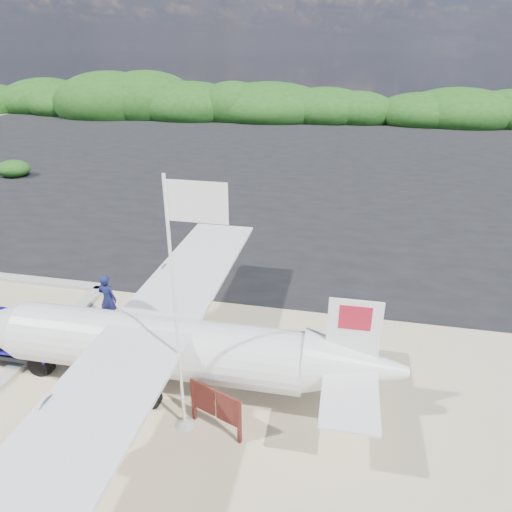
{
  "coord_description": "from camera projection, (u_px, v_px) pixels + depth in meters",
  "views": [
    {
      "loc": [
        5.02,
        -9.71,
        9.0
      ],
      "look_at": [
        1.86,
        5.43,
        1.9
      ],
      "focal_mm": 32.0,
      "sensor_mm": 36.0,
      "label": 1
    }
  ],
  "objects": [
    {
      "name": "ground",
      "position": [
        156.0,
        385.0,
        13.32
      ],
      "size": [
        160.0,
        160.0,
        0.0
      ],
      "primitive_type": "plane",
      "color": "beige"
    },
    {
      "name": "asphalt_apron",
      "position": [
        292.0,
        160.0,
        40.01
      ],
      "size": [
        90.0,
        50.0,
        0.04
      ],
      "primitive_type": null,
      "color": "#B2B2B2",
      "rests_on": "ground"
    },
    {
      "name": "vegetation_band",
      "position": [
        317.0,
        119.0,
        62.25
      ],
      "size": [
        124.0,
        8.0,
        4.4
      ],
      "primitive_type": null,
      "color": "#B2B2B2",
      "rests_on": "ground"
    },
    {
      "name": "baggage_cart",
      "position": [
        23.0,
        357.0,
        14.54
      ],
      "size": [
        3.13,
        1.81,
        1.55
      ],
      "primitive_type": null,
      "rotation": [
        0.0,
        0.0,
        -0.01
      ],
      "color": "#160CBF",
      "rests_on": "ground"
    },
    {
      "name": "flagpole",
      "position": [
        185.0,
        424.0,
        11.95
      ],
      "size": [
        1.34,
        0.57,
        6.69
      ],
      "primitive_type": null,
      "rotation": [
        0.0,
        0.0,
        -0.01
      ],
      "color": "white",
      "rests_on": "ground"
    },
    {
      "name": "signboard",
      "position": [
        217.0,
        430.0,
        11.77
      ],
      "size": [
        1.59,
        0.74,
        1.36
      ],
      "primitive_type": null,
      "rotation": [
        0.0,
        0.0,
        -0.37
      ],
      "color": "#5C201A",
      "rests_on": "ground"
    },
    {
      "name": "crew_a",
      "position": [
        108.0,
        299.0,
        16.02
      ],
      "size": [
        0.73,
        0.53,
        1.87
      ],
      "primitive_type": "imported",
      "rotation": [
        0.0,
        0.0,
        3.01
      ],
      "color": "#14194C",
      "rests_on": "ground"
    },
    {
      "name": "crew_b",
      "position": [
        175.0,
        268.0,
        18.64
      ],
      "size": [
        0.87,
        0.76,
        1.53
      ],
      "primitive_type": "imported",
      "rotation": [
        0.0,
        0.0,
        2.87
      ],
      "color": "#14194C",
      "rests_on": "ground"
    },
    {
      "name": "aircraft_large",
      "position": [
        408.0,
        189.0,
        31.68
      ],
      "size": [
        15.1,
        15.1,
        4.49
      ],
      "primitive_type": null,
      "rotation": [
        0.0,
        0.0,
        3.15
      ],
      "color": "#B2B2B2",
      "rests_on": "ground"
    }
  ]
}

